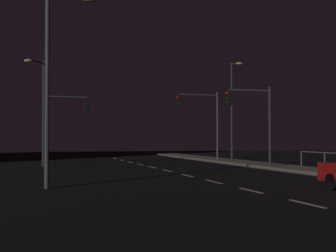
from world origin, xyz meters
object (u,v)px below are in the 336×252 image
at_px(street_lamp_median, 233,103).
at_px(street_lamp_corner, 41,102).
at_px(traffic_light_mid_right, 65,115).
at_px(street_lamp_far_end, 55,70).
at_px(traffic_light_near_left, 200,112).
at_px(traffic_light_mid_left, 251,111).

relative_size(street_lamp_median, street_lamp_corner, 1.10).
height_order(traffic_light_mid_right, street_lamp_far_end, street_lamp_far_end).
distance_m(traffic_light_near_left, street_lamp_median, 2.79).
relative_size(traffic_light_near_left, street_lamp_median, 0.70).
distance_m(traffic_light_mid_right, traffic_light_mid_left, 13.05).
relative_size(traffic_light_mid_left, street_lamp_median, 0.64).
height_order(street_lamp_median, street_lamp_corner, street_lamp_median).
bearing_deg(street_lamp_corner, traffic_light_near_left, 15.54).
relative_size(traffic_light_mid_left, street_lamp_corner, 0.70).
bearing_deg(traffic_light_mid_right, traffic_light_near_left, 15.52).
xyz_separation_m(traffic_light_mid_right, street_lamp_far_end, (-1.39, -16.38, 1.02)).
bearing_deg(traffic_light_near_left, street_lamp_median, -19.98).
bearing_deg(street_lamp_median, traffic_light_mid_right, -170.95).
bearing_deg(street_lamp_median, street_lamp_far_end, -128.96).
distance_m(traffic_light_near_left, traffic_light_mid_left, 9.77).
bearing_deg(street_lamp_far_end, traffic_light_mid_left, 37.61).
bearing_deg(street_lamp_far_end, traffic_light_mid_right, 85.16).
height_order(traffic_light_near_left, traffic_light_mid_right, traffic_light_near_left).
distance_m(traffic_light_mid_right, street_lamp_corner, 1.92).
xyz_separation_m(traffic_light_near_left, traffic_light_mid_left, (0.12, -9.76, -0.38)).
distance_m(traffic_light_near_left, street_lamp_corner, 13.25).
height_order(traffic_light_near_left, street_lamp_far_end, street_lamp_far_end).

